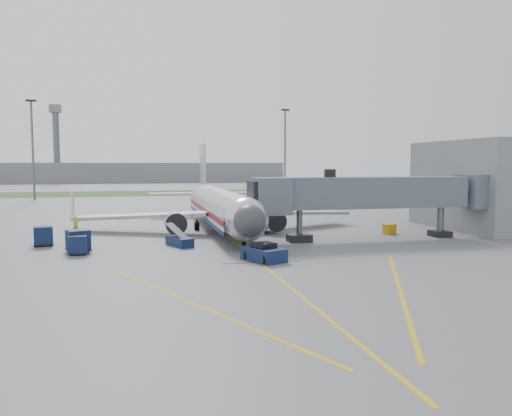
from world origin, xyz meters
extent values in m
plane|color=#565659|center=(0.00, 0.00, 0.00)|extent=(400.00, 400.00, 0.00)
cube|color=#2D4C1E|center=(0.00, 90.00, 0.01)|extent=(300.00, 25.00, 0.01)
cube|color=gold|center=(0.00, -2.00, 0.00)|extent=(0.25, 50.00, 0.01)
cube|color=maroon|center=(0.00, -4.00, 0.00)|extent=(6.00, 0.25, 0.01)
cube|color=gold|center=(-6.00, -14.00, 0.00)|extent=(9.52, 20.04, 0.01)
cube|color=gold|center=(6.00, -14.00, 0.00)|extent=(9.52, 20.04, 0.01)
cylinder|color=silver|center=(0.00, 15.00, 2.70)|extent=(3.80, 28.00, 3.80)
sphere|color=silver|center=(0.00, 1.00, 2.70)|extent=(3.80, 3.80, 3.80)
sphere|color=#38383D|center=(0.00, -0.30, 2.70)|extent=(2.74, 2.74, 2.74)
cube|color=black|center=(0.00, 0.60, 3.25)|extent=(2.20, 1.20, 0.55)
cone|color=silver|center=(0.00, 31.50, 2.70)|extent=(3.80, 5.00, 3.80)
cube|color=#B7BAC1|center=(0.00, 31.00, 6.70)|extent=(0.35, 4.20, 7.00)
cube|color=#B7BAC1|center=(-8.50, 15.00, 1.80)|extent=(15.10, 8.59, 1.13)
cube|color=#B7BAC1|center=(8.50, 15.00, 1.80)|extent=(15.10, 8.59, 1.13)
cylinder|color=silver|center=(-5.20, 12.00, 1.35)|extent=(2.10, 3.60, 2.10)
cylinder|color=silver|center=(5.20, 12.00, 1.35)|extent=(2.10, 3.60, 2.10)
cube|color=maroon|center=(1.92, 15.00, 2.35)|extent=(0.05, 28.00, 0.45)
cube|color=navy|center=(1.92, 15.00, 1.45)|extent=(0.05, 28.00, 0.35)
cylinder|color=black|center=(0.00, 2.00, 0.30)|extent=(0.28, 0.70, 0.70)
cylinder|color=black|center=(-2.60, 15.50, 0.45)|extent=(0.50, 1.00, 1.00)
cylinder|color=black|center=(2.60, 15.50, 0.45)|extent=(0.50, 1.00, 1.00)
cube|color=slate|center=(13.00, 5.00, 4.60)|extent=(20.00, 3.00, 3.00)
cube|color=slate|center=(3.20, 5.00, 4.40)|extent=(3.20, 3.60, 3.40)
cube|color=black|center=(2.00, 5.00, 4.40)|extent=(1.60, 3.00, 2.80)
cube|color=#D59B0C|center=(9.00, 5.00, 6.40)|extent=(1.20, 0.15, 1.00)
cylinder|color=#595B60|center=(6.00, 5.00, 1.55)|extent=(0.56, 0.56, 3.10)
cube|color=black|center=(6.00, 5.00, 0.35)|extent=(2.20, 1.60, 0.70)
cylinder|color=#595B60|center=(21.00, 5.00, 1.55)|extent=(0.70, 0.70, 3.10)
cube|color=black|center=(21.00, 5.00, 0.30)|extent=(1.80, 1.80, 0.60)
cube|color=slate|center=(25.00, 5.00, 4.60)|extent=(3.00, 4.00, 3.40)
cube|color=slate|center=(30.00, 10.00, 5.00)|extent=(10.00, 16.00, 10.00)
cylinder|color=#595B60|center=(-30.00, 70.00, 10.00)|extent=(0.44, 0.44, 20.00)
cube|color=black|center=(-30.00, 70.00, 20.20)|extent=(2.00, 0.40, 0.40)
cylinder|color=#595B60|center=(25.00, 75.00, 10.00)|extent=(0.44, 0.44, 20.00)
cube|color=black|center=(25.00, 75.00, 20.20)|extent=(2.00, 0.40, 0.40)
cube|color=slate|center=(-10.00, 170.00, 4.00)|extent=(120.00, 14.00, 8.00)
cylinder|color=#595B60|center=(-40.00, 165.00, 14.00)|extent=(2.40, 2.40, 28.00)
cube|color=slate|center=(-40.00, 165.00, 28.50)|extent=(4.00, 4.00, 3.00)
cube|color=#0B1434|center=(0.41, -3.50, 0.51)|extent=(3.21, 3.88, 1.02)
cube|color=black|center=(0.41, -3.50, 1.16)|extent=(1.95, 1.95, 0.46)
cylinder|color=black|center=(0.13, -4.94, 0.37)|extent=(0.48, 0.76, 0.74)
cylinder|color=black|center=(1.66, -4.27, 0.37)|extent=(0.48, 0.76, 0.74)
cylinder|color=black|center=(-0.83, -2.73, 0.37)|extent=(0.48, 0.76, 0.74)
cylinder|color=black|center=(0.70, -2.06, 0.37)|extent=(0.48, 0.76, 0.74)
cube|color=#0B1434|center=(-13.80, 3.65, 1.04)|extent=(2.19, 2.19, 1.69)
cube|color=black|center=(-13.80, 3.65, 0.20)|extent=(2.26, 2.26, 0.13)
cylinder|color=black|center=(-14.17, 2.80, 0.15)|extent=(0.33, 0.37, 0.31)
cylinder|color=black|center=(-12.95, 3.28, 0.15)|extent=(0.33, 0.37, 0.31)
cylinder|color=black|center=(-14.64, 4.02, 0.15)|extent=(0.33, 0.37, 0.31)
cylinder|color=black|center=(-13.43, 4.50, 0.15)|extent=(0.33, 0.37, 0.31)
cube|color=#0B1434|center=(-17.26, 7.83, 0.97)|extent=(1.86, 1.86, 1.59)
cube|color=black|center=(-17.26, 7.83, 0.18)|extent=(1.92, 1.92, 0.12)
cylinder|color=black|center=(-17.75, 7.11, 0.14)|extent=(0.28, 0.32, 0.29)
cylinder|color=black|center=(-16.54, 7.35, 0.14)|extent=(0.28, 0.32, 0.29)
cylinder|color=black|center=(-17.98, 8.32, 0.14)|extent=(0.28, 0.32, 0.29)
cylinder|color=black|center=(-16.78, 8.55, 0.14)|extent=(0.28, 0.32, 0.29)
cube|color=#0B1434|center=(-13.69, 2.57, 0.86)|extent=(1.40, 1.40, 1.40)
cube|color=black|center=(-13.69, 2.57, 0.16)|extent=(1.45, 1.45, 0.11)
cylinder|color=black|center=(-14.23, 2.03, 0.13)|extent=(0.20, 0.25, 0.25)
cylinder|color=black|center=(-13.14, 2.03, 0.13)|extent=(0.20, 0.25, 0.25)
cylinder|color=black|center=(-14.23, 3.12, 0.13)|extent=(0.20, 0.25, 0.25)
cylinder|color=black|center=(-13.14, 3.11, 0.13)|extent=(0.20, 0.25, 0.25)
cube|color=#0B1434|center=(-5.30, 4.96, 0.41)|extent=(2.42, 3.48, 0.81)
cube|color=black|center=(-5.47, 5.38, 1.26)|extent=(2.16, 3.66, 1.27)
cylinder|color=black|center=(-5.26, 3.71, 0.25)|extent=(0.38, 0.54, 0.50)
cylinder|color=black|center=(-4.43, 4.06, 0.25)|extent=(0.38, 0.54, 0.50)
cylinder|color=black|center=(-6.17, 5.87, 0.25)|extent=(0.38, 0.54, 0.50)
cylinder|color=black|center=(-5.34, 6.22, 0.25)|extent=(0.38, 0.54, 0.50)
cube|color=#D59B0C|center=(16.98, 8.00, 0.52)|extent=(1.53, 1.32, 1.03)
cylinder|color=black|center=(16.59, 7.82, 0.13)|extent=(0.26, 0.31, 0.26)
cylinder|color=black|center=(17.37, 8.18, 0.13)|extent=(0.26, 0.31, 0.26)
imported|color=#AEE31A|center=(-15.46, 15.71, 0.95)|extent=(0.79, 0.82, 1.90)
camera|label=1|loc=(-8.56, -39.84, 7.32)|focal=35.00mm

